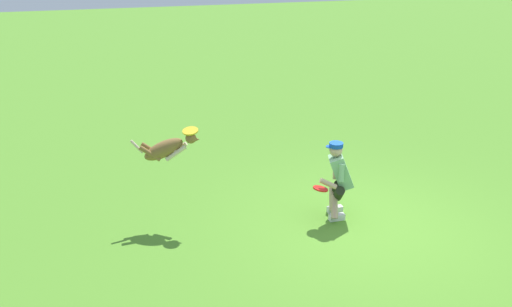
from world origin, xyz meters
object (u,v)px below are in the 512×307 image
(frisbee_flying, at_px, (190,131))
(frisbee_held, at_px, (320,189))
(person, at_px, (338,178))
(dog, at_px, (167,149))

(frisbee_flying, xyz_separation_m, frisbee_held, (-1.90, 0.74, -0.90))
(person, distance_m, dog, 2.77)
(person, relative_size, frisbee_flying, 5.18)
(frisbee_flying, relative_size, frisbee_held, 1.02)
(frisbee_held, bearing_deg, dog, -19.61)
(person, xyz_separation_m, frisbee_held, (0.36, 0.14, -0.09))
(frisbee_flying, height_order, frisbee_held, frisbee_flying)
(dog, bearing_deg, person, 0.65)
(person, xyz_separation_m, dog, (2.63, -0.67, 0.54))
(person, bearing_deg, frisbee_flying, 2.64)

